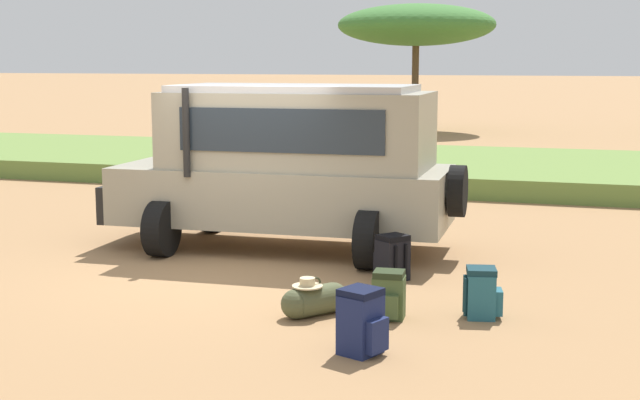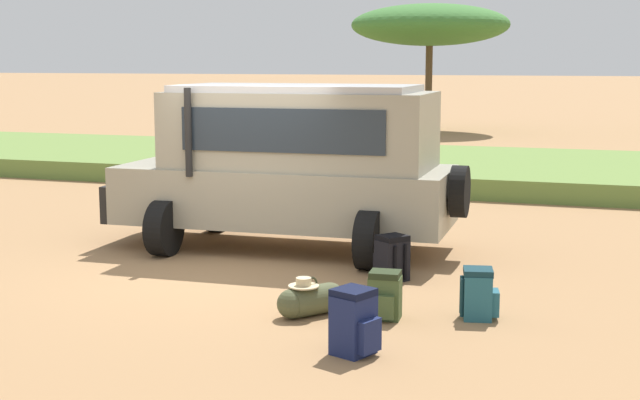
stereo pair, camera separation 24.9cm
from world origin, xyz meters
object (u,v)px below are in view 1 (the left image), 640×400
Objects in this scene: safari_vehicle at (289,163)px; backpack_cluster_center at (389,296)px; acacia_tree_far_left at (416,25)px; duffel_bag_low_black_case at (315,300)px; backpack_outermost at (361,322)px; backpack_beside_front_wheel at (482,293)px; backpack_near_rear_wheel at (392,258)px.

backpack_cluster_center is (2.24, -3.12, -1.04)m from safari_vehicle.
duffel_bag_low_black_case is at bearing -80.83° from acacia_tree_far_left.
backpack_cluster_center is 1.24m from backpack_outermost.
acacia_tree_far_left reaches higher than backpack_cluster_center.
backpack_near_rear_wheel is at bearing 134.39° from backpack_beside_front_wheel.
duffel_bag_low_black_case is (-0.83, 1.11, -0.14)m from backpack_outermost.
backpack_beside_front_wheel is at bearing 14.65° from duffel_bag_low_black_case.
backpack_near_rear_wheel reaches higher than backpack_beside_front_wheel.
backpack_cluster_center is 0.72× the size of duffel_bag_low_black_case.
safari_vehicle is 2.58m from backpack_near_rear_wheel.
backpack_beside_front_wheel is 1.02m from backpack_cluster_center.
backpack_cluster_center is at bearing 91.08° from backpack_outermost.
safari_vehicle is at bearing 113.90° from duffel_bag_low_black_case.
backpack_cluster_center is 1.72m from backpack_near_rear_wheel.
backpack_beside_front_wheel is 1.84m from duffel_bag_low_black_case.
acacia_tree_far_left is (-5.03, 27.16, 3.85)m from backpack_outermost.
backpack_beside_front_wheel is at bearing 19.31° from backpack_cluster_center.
backpack_outermost reaches higher than backpack_beside_front_wheel.
safari_vehicle is 3.72m from duffel_bag_low_black_case.
safari_vehicle is at bearing 125.76° from backpack_cluster_center.
duffel_bag_low_black_case is (1.44, -3.24, -1.12)m from safari_vehicle.
backpack_outermost is (2.27, -4.36, -0.98)m from safari_vehicle.
safari_vehicle is 23.15m from acacia_tree_far_left.
safari_vehicle is at bearing 139.14° from backpack_beside_front_wheel.
backpack_cluster_center is at bearing 8.81° from duffel_bag_low_black_case.
backpack_near_rear_wheel is (1.89, -1.43, -1.01)m from safari_vehicle.
acacia_tree_far_left reaches higher than backpack_outermost.
backpack_near_rear_wheel reaches higher than backpack_cluster_center.
backpack_cluster_center is (-0.97, -0.34, -0.02)m from backpack_beside_front_wheel.
acacia_tree_far_left is (-5.98, 25.58, 3.89)m from backpack_beside_front_wheel.
safari_vehicle is 9.09× the size of backpack_near_rear_wheel.
backpack_outermost reaches higher than backpack_cluster_center.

